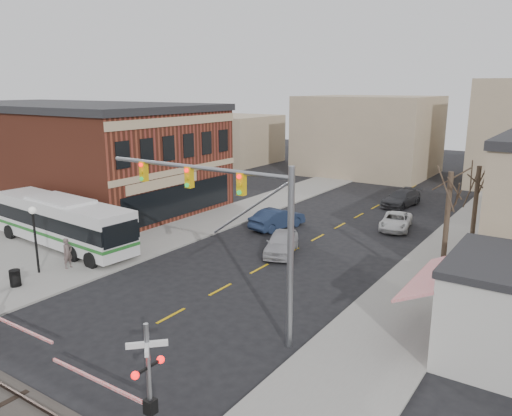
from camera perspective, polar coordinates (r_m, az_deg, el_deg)
The scene contains 18 objects.
ground at distance 24.52m, azimuth -12.99°, elevation -13.62°, with size 160.00×160.00×0.00m, color black.
sidewalk_west at distance 44.55m, azimuth -2.70°, elevation -0.71°, with size 5.00×60.00×0.12m, color gray.
sidewalk_east at distance 36.96m, azimuth 21.79°, elevation -4.74°, with size 5.00×60.00×0.12m, color gray.
brick_building at distance 53.37m, azimuth -20.80°, elevation 6.00°, with size 30.40×15.40×9.60m.
tree_east_a at distance 28.28m, azimuth 20.84°, elevation -2.86°, with size 0.28×0.28×6.75m.
tree_east_b at distance 33.99m, azimuth 23.66°, elevation -0.83°, with size 0.28×0.28×6.30m.
tree_east_c at distance 41.62m, azimuth 26.05°, elevation 2.04°, with size 0.28×0.28×7.20m.
transit_bus at distance 37.60m, azimuth -21.27°, elevation -1.43°, with size 13.41×3.81×3.41m.
traffic_signal_mast at distance 22.18m, azimuth -2.44°, elevation -0.25°, with size 10.58×0.30×8.00m.
rr_crossing_east at distance 17.39m, azimuth -13.15°, elevation -18.40°, with size 5.60×1.36×4.00m.
street_lamp at distance 32.48m, azimuth -24.04°, elevation -1.85°, with size 0.44×0.44×4.12m.
trash_bin at distance 31.56m, azimuth -25.82°, elevation -7.21°, with size 0.60×0.60×0.95m, color black.
car_a at distance 34.06m, azimuth 2.92°, elevation -3.97°, with size 1.88×4.67×1.59m, color #A1A0A5.
car_b at distance 40.07m, azimuth 2.46°, elevation -1.22°, with size 1.75×5.01×1.65m, color #18243D.
car_c at distance 41.51m, azimuth 15.69°, elevation -1.45°, with size 2.16×4.69×1.30m, color white.
car_d at distance 49.58m, azimuth 16.26°, elevation 1.05°, with size 2.10×5.17×1.50m, color #3C3C40.
pedestrian_near at distance 33.16m, azimuth -20.73°, elevation -4.85°, with size 0.70×0.46×1.92m, color #5D4D4B.
pedestrian_far at distance 35.57m, azimuth -16.21°, elevation -3.42°, with size 0.85×0.66×1.74m, color #33365A.
Camera 1 is at (16.27, -14.62, 11.09)m, focal length 35.00 mm.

